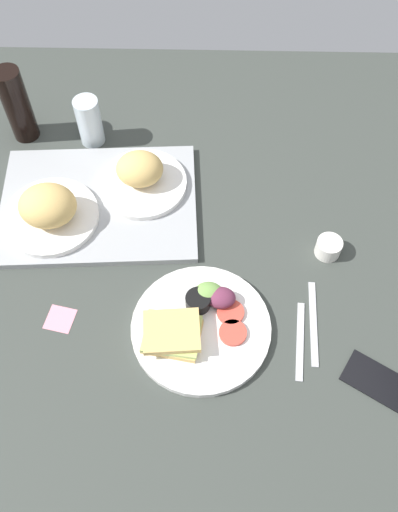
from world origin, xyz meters
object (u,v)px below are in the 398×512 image
object	(u,v)px
serving_tray	(99,204)
espresso_cup	(328,247)
bread_plate_far	(141,175)
fork	(300,340)
knife	(313,323)
bread_plate_near	(49,210)
cell_phone	(381,383)
sticky_note	(60,319)
plate_with_salad	(198,324)
drinking_glass	(89,121)
soda_bottle	(17,105)

from	to	relation	value
serving_tray	espresso_cup	xyz separation A→B (cm)	(51.86, -11.71, 1.20)
bread_plate_far	fork	distance (cm)	51.92
fork	knife	xyz separation A→B (cm)	(3.00, 4.00, 0.00)
bread_plate_near	cell_phone	world-z (taller)	bread_plate_near
fork	sticky_note	bearing A→B (deg)	91.16
bread_plate_near	espresso_cup	world-z (taller)	bread_plate_near
plate_with_salad	sticky_note	size ratio (longest dim) A/B	5.06
serving_tray	knife	xyz separation A→B (cm)	(47.41, -29.02, -0.55)
bread_plate_near	cell_phone	size ratio (longest dim) A/B	1.50
bread_plate_near	plate_with_salad	bearing A→B (deg)	-36.96
drinking_glass	knife	distance (cm)	71.69
bread_plate_far	cell_phone	world-z (taller)	bread_plate_far
plate_with_salad	soda_bottle	distance (cm)	69.75
plate_with_salad	sticky_note	distance (cm)	28.49
cell_phone	bread_plate_far	bearing A→B (deg)	168.27
drinking_glass	fork	distance (cm)	72.49
drinking_glass	espresso_cup	bearing A→B (deg)	-30.18
bread_plate_far	fork	bearing A→B (deg)	-47.97
soda_bottle	fork	xyz separation A→B (cm)	(65.35, -55.34, -9.62)
sticky_note	serving_tray	bearing A→B (deg)	80.94
plate_with_salad	soda_bottle	size ratio (longest dim) A/B	1.44
bread_plate_far	espresso_cup	bearing A→B (deg)	-22.13
serving_tray	bread_plate_near	xyz separation A→B (cm)	(-9.67, -5.46, 4.75)
bread_plate_near	bread_plate_far	xyz separation A→B (cm)	(19.45, 10.86, -0.80)
bread_plate_near	soda_bottle	world-z (taller)	soda_bottle
fork	sticky_note	distance (cm)	49.22
drinking_glass	soda_bottle	xyz separation A→B (cm)	(-17.08, 1.62, 3.44)
espresso_cup	sticky_note	world-z (taller)	espresso_cup
soda_bottle	bread_plate_near	bearing A→B (deg)	-67.92
plate_with_salad	soda_bottle	bearing A→B (deg)	130.17
fork	bread_plate_near	bearing A→B (deg)	68.54
serving_tray	sticky_note	world-z (taller)	serving_tray
sticky_note	knife	bearing A→B (deg)	0.26
bread_plate_near	fork	xyz separation A→B (cm)	(54.08, -27.57, -5.30)
bread_plate_near	sticky_note	xyz separation A→B (cm)	(5.01, -23.80, -5.49)
soda_bottle	fork	distance (cm)	86.17
bread_plate_far	plate_with_salad	size ratio (longest dim) A/B	0.73
serving_tray	sticky_note	xyz separation A→B (cm)	(-4.66, -29.26, -0.74)
bread_plate_near	knife	size ratio (longest dim) A/B	1.14
drinking_glass	cell_phone	world-z (taller)	drinking_glass
bread_plate_far	espresso_cup	size ratio (longest dim) A/B	3.69
bread_plate_far	soda_bottle	size ratio (longest dim) A/B	1.05
espresso_cup	bread_plate_far	bearing A→B (deg)	157.87
plate_with_salad	fork	size ratio (longest dim) A/B	1.67
plate_with_salad	knife	xyz separation A→B (cm)	(23.66, 1.59, -1.46)
plate_with_salad	bread_plate_near	bearing A→B (deg)	143.04
drinking_glass	soda_bottle	world-z (taller)	soda_bottle
bread_plate_near	espresso_cup	distance (cm)	61.95
drinking_glass	cell_phone	size ratio (longest dim) A/B	0.89
bread_plate_near	sticky_note	world-z (taller)	bread_plate_near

